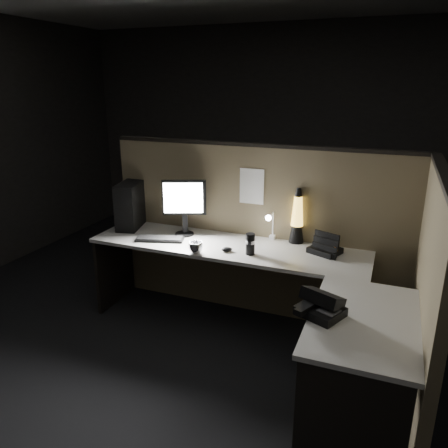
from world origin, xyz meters
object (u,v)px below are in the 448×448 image
at_px(pc_tower, 131,205).
at_px(monitor, 184,202).
at_px(lava_lamp, 297,220).
at_px(desk_phone, 320,305).
at_px(keyboard, 160,239).

height_order(pc_tower, monitor, monitor).
bearing_deg(lava_lamp, desk_phone, -70.77).
height_order(monitor, lava_lamp, monitor).
distance_m(keyboard, desk_phone, 1.65).
distance_m(monitor, lava_lamp, 0.97).
relative_size(pc_tower, keyboard, 1.02).
height_order(pc_tower, keyboard, pc_tower).
relative_size(keyboard, desk_phone, 1.34).
bearing_deg(lava_lamp, monitor, -170.32).
bearing_deg(desk_phone, lava_lamp, 133.59).
bearing_deg(keyboard, desk_phone, -43.85).
bearing_deg(monitor, desk_phone, -57.77).
distance_m(monitor, keyboard, 0.38).
bearing_deg(monitor, lava_lamp, -12.55).
bearing_deg(pc_tower, lava_lamp, -8.11).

